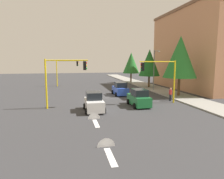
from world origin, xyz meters
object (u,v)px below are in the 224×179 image
(car_white, at_px, (94,102))
(street_lamp_curbside, at_px, (155,66))
(traffic_signal_far_right, at_px, (66,68))
(pedestrian_crossing, at_px, (170,94))
(traffic_signal_near_left, at_px, (160,73))
(car_blue, at_px, (120,89))
(tree_roadside_far, at_px, (131,63))
(tree_roadside_near, at_px, (180,57))
(traffic_signal_near_right, at_px, (64,73))
(tree_roadside_mid, at_px, (149,63))
(car_green, at_px, (139,98))

(car_white, bearing_deg, street_lamp_curbside, 134.61)
(traffic_signal_far_right, relative_size, pedestrian_crossing, 3.13)
(traffic_signal_near_left, distance_m, car_blue, 8.14)
(street_lamp_curbside, height_order, tree_roadside_far, tree_roadside_far)
(traffic_signal_near_left, bearing_deg, street_lamp_curbside, 159.58)
(street_lamp_curbside, relative_size, tree_roadside_far, 0.98)
(street_lamp_curbside, height_order, car_blue, street_lamp_curbside)
(tree_roadside_near, distance_m, pedestrian_crossing, 6.24)
(traffic_signal_near_right, height_order, tree_roadside_far, tree_roadside_far)
(traffic_signal_far_right, relative_size, tree_roadside_mid, 0.73)
(traffic_signal_near_right, bearing_deg, tree_roadside_mid, 131.82)
(street_lamp_curbside, height_order, tree_roadside_mid, tree_roadside_mid)
(tree_roadside_near, bearing_deg, traffic_signal_near_left, -50.65)
(street_lamp_curbside, xyz_separation_m, car_blue, (2.65, -6.73, -3.45))
(traffic_signal_near_right, relative_size, car_green, 1.36)
(traffic_signal_far_right, bearing_deg, tree_roadside_near, 45.25)
(traffic_signal_far_right, xyz_separation_m, tree_roadside_near, (16.00, 16.14, 1.92))
(traffic_signal_near_left, xyz_separation_m, car_white, (2.07, -8.26, -2.81))
(tree_roadside_near, bearing_deg, street_lamp_curbside, -166.95)
(tree_roadside_near, height_order, pedestrian_crossing, tree_roadside_near)
(traffic_signal_far_right, relative_size, street_lamp_curbside, 0.76)
(traffic_signal_far_right, distance_m, pedestrian_crossing, 23.27)
(traffic_signal_near_left, xyz_separation_m, street_lamp_curbside, (-9.61, 3.58, 0.64))
(traffic_signal_far_right, height_order, tree_roadside_mid, tree_roadside_mid)
(tree_roadside_far, bearing_deg, tree_roadside_near, 2.86)
(car_green, height_order, car_white, same)
(traffic_signal_far_right, distance_m, car_white, 22.46)
(traffic_signal_far_right, bearing_deg, car_green, 21.78)
(tree_roadside_near, bearing_deg, car_green, -58.35)
(tree_roadside_mid, height_order, car_green, tree_roadside_mid)
(tree_roadside_far, bearing_deg, traffic_signal_near_left, -9.18)
(traffic_signal_far_right, distance_m, street_lamp_curbside, 18.12)
(tree_roadside_far, height_order, car_blue, tree_roadside_far)
(car_blue, bearing_deg, traffic_signal_near_left, 24.39)
(traffic_signal_near_left, distance_m, traffic_signal_far_right, 22.95)
(car_green, relative_size, car_white, 1.09)
(car_white, bearing_deg, car_blue, 150.50)
(tree_roadside_far, distance_m, pedestrian_crossing, 23.23)
(tree_roadside_mid, bearing_deg, pedestrian_crossing, -10.20)
(tree_roadside_near, distance_m, car_green, 10.37)
(tree_roadside_mid, bearing_deg, car_green, -26.29)
(tree_roadside_near, height_order, tree_roadside_mid, tree_roadside_near)
(traffic_signal_near_left, relative_size, tree_roadside_mid, 0.71)
(car_white, bearing_deg, tree_roadside_far, 155.03)
(pedestrian_crossing, bearing_deg, tree_roadside_far, 175.47)
(tree_roadside_far, height_order, pedestrian_crossing, tree_roadside_far)
(tree_roadside_near, relative_size, tree_roadside_mid, 1.18)
(car_blue, height_order, car_green, same)
(traffic_signal_far_right, xyz_separation_m, car_green, (20.82, 8.32, -2.89))
(car_green, distance_m, car_white, 5.46)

